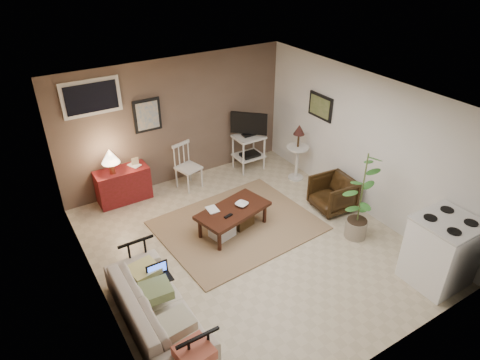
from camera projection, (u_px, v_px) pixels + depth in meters
floor at (248, 245)px, 6.75m from camera, size 5.00×5.00×0.00m
art_back at (147, 115)px, 7.57m from camera, size 0.50×0.03×0.60m
art_right at (320, 107)px, 7.76m from camera, size 0.03×0.60×0.45m
window at (91, 97)px, 6.91m from camera, size 0.96×0.03×0.60m
rug at (238, 225)px, 7.17m from camera, size 2.62×2.16×0.02m
coffee_table at (233, 218)px, 6.94m from camera, size 1.30×0.87×0.45m
sofa at (156, 302)px, 5.22m from camera, size 0.56×1.91×0.75m
sofa_pillows at (166, 307)px, 5.04m from camera, size 0.37×1.81×0.13m
sofa_end_rails at (165, 301)px, 5.30m from camera, size 0.51×1.90×0.64m
laptop at (159, 274)px, 5.49m from camera, size 0.29×0.21×0.20m
red_console at (122, 182)px, 7.68m from camera, size 0.94×0.42×1.08m
spindle_chair at (188, 168)px, 8.06m from camera, size 0.49×0.49×0.88m
tv_stand at (249, 140)px, 8.57m from camera, size 0.58×0.55×1.22m
side_table at (298, 146)px, 8.19m from camera, size 0.43×0.43×1.15m
armchair at (333, 192)px, 7.46m from camera, size 0.66×0.70×0.66m
potted_plant at (362, 194)px, 6.53m from camera, size 0.38×0.38×1.53m
stove at (441, 251)px, 5.83m from camera, size 0.79×0.74×1.03m
bowl at (242, 201)px, 6.89m from camera, size 0.20×0.12×0.20m
book_table at (207, 205)px, 6.74m from camera, size 0.17×0.03×0.23m
book_console at (130, 162)px, 7.58m from camera, size 0.16×0.08×0.22m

